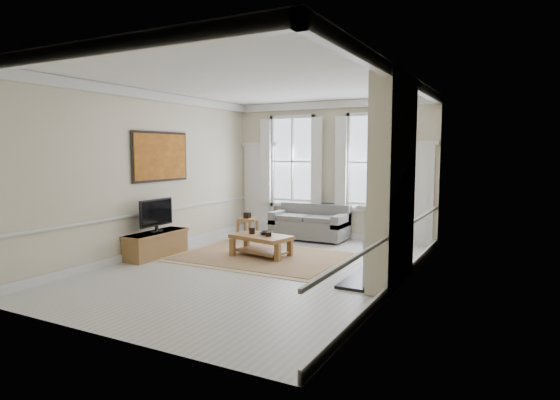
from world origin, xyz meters
The scene contains 23 objects.
floor centered at (0.00, 0.00, 0.00)m, with size 7.20×7.20×0.00m, color #B7B5AD.
ceiling centered at (0.00, 0.00, 3.40)m, with size 7.20×7.20×0.00m, color white.
back_wall centered at (0.00, 3.60, 1.70)m, with size 5.20×5.20×0.00m, color beige.
left_wall centered at (-2.60, 0.00, 1.70)m, with size 7.20×7.20×0.00m, color beige.
right_wall centered at (2.60, 0.00, 1.70)m, with size 7.20×7.20×0.00m, color beige.
window_left centered at (-1.05, 3.55, 1.90)m, with size 1.26×0.20×2.20m, color #B2BCC6, non-canonical shape.
window_right centered at (1.05, 3.55, 1.90)m, with size 1.26×0.20×2.20m, color #B2BCC6, non-canonical shape.
door_left centered at (-2.05, 3.56, 1.15)m, with size 0.90×0.08×2.30m, color silver.
door_right centered at (2.05, 3.56, 1.15)m, with size 0.90×0.08×2.30m, color silver.
painting centered at (-2.56, 0.30, 2.05)m, with size 0.05×1.66×1.06m, color #C47421.
chimney_breast centered at (2.43, 0.20, 1.70)m, with size 0.35×1.70×3.38m, color beige.
hearth centered at (2.00, 0.20, 0.03)m, with size 0.55×1.50×0.05m, color black.
fireplace centered at (2.20, 0.20, 0.73)m, with size 0.21×1.45×1.33m.
mirror centered at (2.21, 0.20, 2.05)m, with size 0.06×1.26×1.06m, color #B88332.
sofa centered at (-0.34, 3.11, 0.36)m, with size 1.84×0.90×0.86m.
side_table centered at (-1.72, 2.41, 0.41)m, with size 0.55×0.55×0.52m.
rug centered at (-0.43, 0.85, 0.01)m, with size 3.50×2.60×0.02m, color #9E7951.
coffee_table centered at (-0.43, 0.85, 0.37)m, with size 1.32×0.92×0.45m.
ceramic_pot_a centered at (-0.68, 0.90, 0.52)m, with size 0.13×0.13×0.13m, color black.
ceramic_pot_b centered at (-0.23, 0.80, 0.50)m, with size 0.13×0.13×0.09m, color black.
bowl centered at (-0.38, 0.95, 0.49)m, with size 0.26×0.26×0.06m, color black.
tv_stand centered at (-2.34, -0.14, 0.26)m, with size 0.46×1.44×0.52m, color brown.
tv centered at (-2.32, -0.14, 0.91)m, with size 0.08×0.90×0.68m.
Camera 1 is at (4.34, -7.31, 2.16)m, focal length 30.00 mm.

